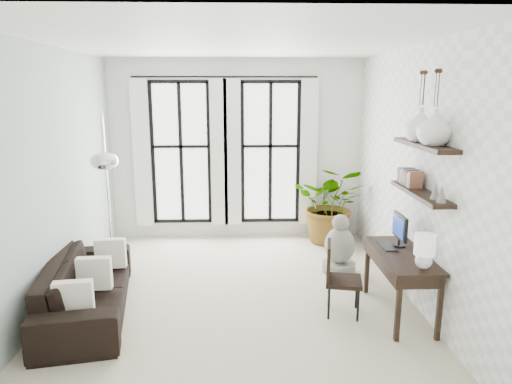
{
  "coord_description": "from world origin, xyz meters",
  "views": [
    {
      "loc": [
        0.07,
        -5.68,
        2.63
      ],
      "look_at": [
        0.27,
        0.3,
        1.31
      ],
      "focal_mm": 32.0,
      "sensor_mm": 36.0,
      "label": 1
    }
  ],
  "objects_px": {
    "plant": "(331,204)",
    "arc_lamp": "(104,152)",
    "buddha": "(340,248)",
    "desk_chair": "(337,274)",
    "sofa": "(87,286)",
    "desk": "(403,259)"
  },
  "relations": [
    {
      "from": "plant",
      "to": "arc_lamp",
      "type": "height_order",
      "value": "arc_lamp"
    },
    {
      "from": "arc_lamp",
      "to": "buddha",
      "type": "height_order",
      "value": "arc_lamp"
    },
    {
      "from": "arc_lamp",
      "to": "desk_chair",
      "type": "bearing_deg",
      "value": -16.61
    },
    {
      "from": "sofa",
      "to": "desk",
      "type": "xyz_separation_m",
      "value": [
        3.75,
        -0.23,
        0.39
      ]
    },
    {
      "from": "plant",
      "to": "buddha",
      "type": "relative_size",
      "value": 1.57
    },
    {
      "from": "desk_chair",
      "to": "arc_lamp",
      "type": "height_order",
      "value": "arc_lamp"
    },
    {
      "from": "desk",
      "to": "desk_chair",
      "type": "height_order",
      "value": "desk"
    },
    {
      "from": "sofa",
      "to": "desk_chair",
      "type": "height_order",
      "value": "desk_chair"
    },
    {
      "from": "sofa",
      "to": "desk_chair",
      "type": "relative_size",
      "value": 2.58
    },
    {
      "from": "plant",
      "to": "desk_chair",
      "type": "height_order",
      "value": "plant"
    },
    {
      "from": "arc_lamp",
      "to": "buddha",
      "type": "distance_m",
      "value": 3.57
    },
    {
      "from": "buddha",
      "to": "sofa",
      "type": "bearing_deg",
      "value": -160.78
    },
    {
      "from": "arc_lamp",
      "to": "buddha",
      "type": "xyz_separation_m",
      "value": [
        3.22,
        0.42,
        -1.49
      ]
    },
    {
      "from": "plant",
      "to": "desk",
      "type": "relative_size",
      "value": 1.06
    },
    {
      "from": "desk",
      "to": "arc_lamp",
      "type": "xyz_separation_m",
      "value": [
        -3.64,
        0.97,
        1.14
      ]
    },
    {
      "from": "sofa",
      "to": "arc_lamp",
      "type": "relative_size",
      "value": 0.95
    },
    {
      "from": "sofa",
      "to": "buddha",
      "type": "relative_size",
      "value": 2.59
    },
    {
      "from": "plant",
      "to": "sofa",
      "type": "bearing_deg",
      "value": -143.66
    },
    {
      "from": "sofa",
      "to": "desk",
      "type": "relative_size",
      "value": 1.74
    },
    {
      "from": "plant",
      "to": "desk_chair",
      "type": "bearing_deg",
      "value": -99.54
    },
    {
      "from": "sofa",
      "to": "arc_lamp",
      "type": "distance_m",
      "value": 1.7
    },
    {
      "from": "desk",
      "to": "desk_chair",
      "type": "distance_m",
      "value": 0.78
    }
  ]
}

